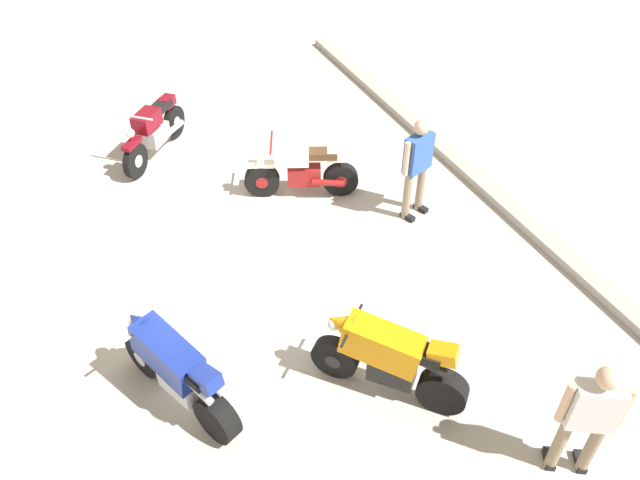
{
  "coord_description": "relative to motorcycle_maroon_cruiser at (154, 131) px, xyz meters",
  "views": [
    {
      "loc": [
        6.8,
        -1.67,
        6.33
      ],
      "look_at": [
        0.83,
        1.03,
        0.75
      ],
      "focal_mm": 34.45,
      "sensor_mm": 36.0,
      "label": 1
    }
  ],
  "objects": [
    {
      "name": "motorcycle_blue_sportbike",
      "position": [
        5.6,
        -1.0,
        0.07
      ],
      "size": [
        1.86,
        1.03,
        1.14
      ],
      "rotation": [
        0.0,
        0.0,
        3.57
      ],
      "color": "black",
      "rests_on": "ground"
    },
    {
      "name": "motorcycle_orange_sportbike",
      "position": [
        6.47,
        1.32,
        0.07
      ],
      "size": [
        1.55,
        1.48,
        1.14
      ],
      "rotation": [
        0.0,
        0.0,
        3.9
      ],
      "color": "black",
      "rests_on": "ground"
    },
    {
      "name": "person_in_white_shirt",
      "position": [
        8.21,
        2.63,
        0.46
      ],
      "size": [
        0.49,
        0.61,
        1.71
      ],
      "rotation": [
        0.0,
        0.0,
        2.61
      ],
      "color": "gray",
      "rests_on": "ground"
    },
    {
      "name": "person_in_blue_shirt",
      "position": [
        3.54,
        3.45,
        0.49
      ],
      "size": [
        0.44,
        0.66,
        1.75
      ],
      "rotation": [
        0.0,
        0.0,
        0.34
      ],
      "color": "gray",
      "rests_on": "ground"
    },
    {
      "name": "curb_edge",
      "position": [
        3.53,
        4.96,
        -0.45
      ],
      "size": [
        14.0,
        0.3,
        0.15
      ],
      "primitive_type": "cube",
      "color": "#9C978F",
      "rests_on": "ground"
    },
    {
      "name": "motorcycle_cream_vintage",
      "position": [
        2.3,
        1.99,
        -0.03
      ],
      "size": [
        1.01,
        1.86,
        1.07
      ],
      "rotation": [
        0.0,
        0.0,
        4.31
      ],
      "color": "black",
      "rests_on": "ground"
    },
    {
      "name": "motorcycle_maroon_cruiser",
      "position": [
        0.0,
        0.0,
        0.0
      ],
      "size": [
        1.64,
        1.48,
        1.09
      ],
      "rotation": [
        0.0,
        0.0,
        5.55
      ],
      "color": "black",
      "rests_on": "ground"
    },
    {
      "name": "ground_plane",
      "position": [
        3.53,
        0.36,
        -0.52
      ],
      "size": [
        40.0,
        40.0,
        0.0
      ],
      "primitive_type": "plane",
      "color": "#B7B2A8"
    }
  ]
}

